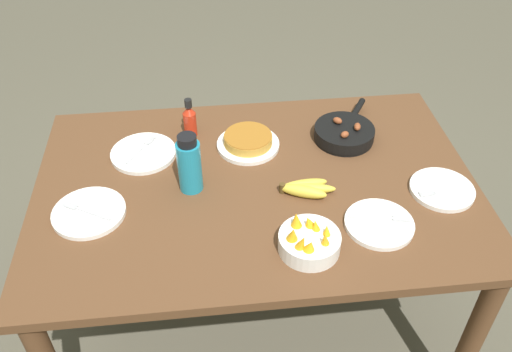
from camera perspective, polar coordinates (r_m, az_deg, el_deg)
The scene contains 12 objects.
ground_plane at distance 2.40m, azimuth 0.00°, elevation -14.50°, with size 14.00×14.00×0.00m, color #565142.
dining_table at distance 1.90m, azimuth 0.00°, elevation -2.99°, with size 1.49×0.98×0.76m.
banana_bunch at distance 1.79m, azimuth 5.11°, elevation -1.30°, with size 0.19×0.11×0.04m.
skillet at distance 2.04m, azimuth 9.30°, elevation 4.51°, with size 0.24×0.31×0.08m.
frittata_plate_center at distance 1.98m, azimuth -0.84°, elevation 3.65°, with size 0.23×0.23×0.05m.
empty_plate_near_front at distance 1.90m, azimuth 18.99°, elevation -1.35°, with size 0.21×0.21×0.02m.
empty_plate_far_left at distance 1.79m, azimuth -17.18°, elevation -3.70°, with size 0.23×0.23×0.02m.
empty_plate_far_right at distance 1.99m, azimuth -11.76°, elevation 2.37°, with size 0.23×0.23×0.02m.
empty_plate_mid_edge at distance 1.72m, azimuth 12.84°, elevation -4.93°, with size 0.22×0.22×0.02m.
fruit_bowl_mango at distance 1.60m, azimuth 5.56°, elevation -6.80°, with size 0.18×0.18×0.11m.
water_bottle at distance 1.76m, azimuth -7.03°, elevation 1.25°, with size 0.08×0.08×0.21m.
hot_sauce_bottle at distance 2.03m, azimuth -6.99°, elevation 5.90°, with size 0.05×0.05×0.15m.
Camera 1 is at (-0.15, -1.37, 1.97)m, focal length 38.00 mm.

